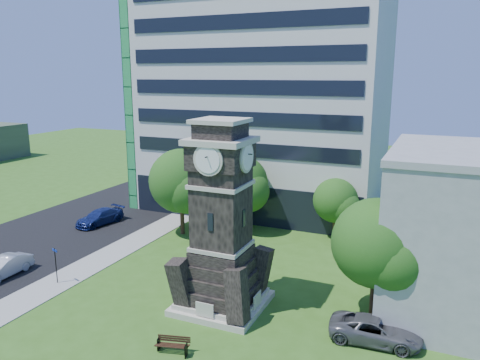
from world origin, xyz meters
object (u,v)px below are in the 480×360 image
at_px(clock_tower, 222,229).
at_px(car_street_north, 100,217).
at_px(park_bench, 173,344).
at_px(car_street_mid, 4,267).
at_px(street_sign, 56,262).
at_px(car_east_lot, 375,330).

xyz_separation_m(clock_tower, car_street_north, (-18.76, 10.45, -4.53)).
bearing_deg(park_bench, car_street_mid, 153.72).
relative_size(car_street_north, street_sign, 1.91).
bearing_deg(car_street_mid, car_east_lot, 2.12).
bearing_deg(park_bench, street_sign, 146.83).
xyz_separation_m(car_east_lot, street_sign, (-22.19, -1.44, 0.97)).
distance_m(car_street_mid, car_east_lot, 26.83).
bearing_deg(car_east_lot, park_bench, 115.64).
height_order(clock_tower, car_street_mid, clock_tower).
bearing_deg(street_sign, park_bench, 0.56).
bearing_deg(clock_tower, car_east_lot, -1.81).
height_order(car_east_lot, park_bench, car_east_lot).
relative_size(car_east_lot, street_sign, 1.90).
relative_size(car_street_mid, street_sign, 1.65).
distance_m(clock_tower, car_east_lot, 10.78).
distance_m(car_street_north, car_east_lot, 30.48).
bearing_deg(clock_tower, car_street_north, 150.87).
relative_size(car_street_mid, car_east_lot, 0.87).
xyz_separation_m(car_street_north, car_east_lot, (28.52, -10.76, -0.04)).
relative_size(clock_tower, street_sign, 4.53).
bearing_deg(park_bench, car_east_lot, 14.17).
height_order(car_street_mid, street_sign, street_sign).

